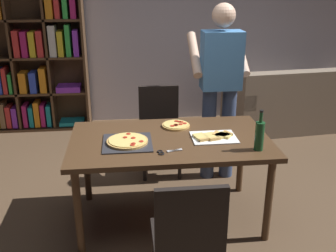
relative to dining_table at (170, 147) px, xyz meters
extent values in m
plane|color=brown|center=(0.00, 0.00, -0.68)|extent=(12.00, 12.00, 0.00)
cube|color=#BCB7C6|center=(0.00, 2.60, 0.72)|extent=(6.40, 0.10, 2.80)
cube|color=#4C331E|center=(0.00, 0.00, 0.05)|extent=(1.61, 0.93, 0.04)
cylinder|color=#4C331E|center=(-0.72, -0.38, -0.32)|extent=(0.06, 0.06, 0.71)
cylinder|color=#4C331E|center=(0.72, -0.38, -0.32)|extent=(0.06, 0.06, 0.71)
cylinder|color=#4C331E|center=(-0.72, 0.38, -0.32)|extent=(0.06, 0.06, 0.71)
cylinder|color=#4C331E|center=(0.72, 0.38, -0.32)|extent=(0.06, 0.06, 0.71)
cube|color=black|center=(0.00, -0.86, -0.25)|extent=(0.42, 0.42, 0.04)
cube|color=black|center=(0.00, -1.05, 0.00)|extent=(0.42, 0.04, 0.45)
cylinder|color=black|center=(0.18, -0.68, -0.47)|extent=(0.04, 0.04, 0.41)
cylinder|color=black|center=(-0.18, -0.68, -0.47)|extent=(0.04, 0.04, 0.41)
cube|color=black|center=(0.00, 0.86, -0.25)|extent=(0.42, 0.42, 0.04)
cube|color=black|center=(0.00, 1.05, 0.00)|extent=(0.42, 0.04, 0.45)
cylinder|color=black|center=(-0.18, 0.68, -0.47)|extent=(0.04, 0.04, 0.41)
cylinder|color=black|center=(0.18, 0.68, -0.47)|extent=(0.04, 0.04, 0.41)
cylinder|color=black|center=(-0.18, 1.04, -0.47)|extent=(0.04, 0.04, 0.41)
cylinder|color=black|center=(0.18, 1.04, -0.47)|extent=(0.04, 0.04, 0.41)
cube|color=gray|center=(1.90, 2.05, -0.48)|extent=(1.77, 1.01, 0.40)
cube|color=gray|center=(1.93, 1.73, -0.05)|extent=(1.71, 0.36, 0.45)
cube|color=gray|center=(1.13, 1.98, -0.18)|extent=(0.24, 0.86, 0.20)
cube|color=#513823|center=(-0.86, 2.35, 0.30)|extent=(0.03, 0.35, 1.95)
cube|color=#513823|center=(-1.54, 2.35, -0.66)|extent=(1.40, 0.35, 0.03)
cube|color=#513823|center=(-1.54, 2.51, 0.30)|extent=(1.40, 0.03, 1.95)
cube|color=#513823|center=(-1.54, 2.35, -0.17)|extent=(1.34, 0.29, 0.03)
cube|color=#513823|center=(-1.54, 2.35, 0.30)|extent=(1.34, 0.29, 0.03)
cube|color=#513823|center=(-1.54, 2.35, 0.77)|extent=(1.34, 0.29, 0.03)
cube|color=#513823|center=(-1.76, 2.35, 0.30)|extent=(0.03, 0.29, 1.89)
cube|color=#513823|center=(-1.32, 2.35, 0.30)|extent=(0.03, 0.29, 1.89)
cube|color=olive|center=(-1.99, 2.33, -0.46)|extent=(0.06, 0.22, 0.34)
cube|color=red|center=(-1.91, 2.33, -0.48)|extent=(0.06, 0.22, 0.29)
cube|color=purple|center=(-1.83, 2.33, -0.49)|extent=(0.06, 0.22, 0.27)
cube|color=#B21E66|center=(-1.70, 2.33, -0.48)|extent=(0.06, 0.22, 0.30)
cube|color=teal|center=(-1.62, 2.33, -0.49)|extent=(0.05, 0.22, 0.27)
cube|color=orange|center=(-1.54, 2.33, -0.46)|extent=(0.07, 0.22, 0.34)
cube|color=#B21E66|center=(-1.46, 2.33, -0.48)|extent=(0.05, 0.22, 0.30)
cube|color=teal|center=(-1.39, 2.33, -0.49)|extent=(0.06, 0.22, 0.29)
cube|color=teal|center=(-1.09, 2.33, -0.60)|extent=(0.32, 0.25, 0.05)
cube|color=blue|center=(-1.96, 2.33, 0.01)|extent=(0.04, 0.22, 0.33)
cube|color=red|center=(-1.89, 2.33, 0.01)|extent=(0.05, 0.22, 0.34)
cube|color=green|center=(-1.83, 2.33, -0.03)|extent=(0.04, 0.22, 0.26)
cube|color=orange|center=(-1.67, 2.33, -0.02)|extent=(0.09, 0.22, 0.27)
cube|color=blue|center=(-1.54, 2.33, -0.02)|extent=(0.08, 0.22, 0.27)
cube|color=orange|center=(-1.41, 2.33, 0.01)|extent=(0.08, 0.22, 0.33)
cube|color=purple|center=(-1.09, 2.33, -0.12)|extent=(0.31, 0.25, 0.08)
cube|color=red|center=(-1.69, 2.33, 0.48)|extent=(0.07, 0.22, 0.34)
cube|color=#B21E66|center=(-1.59, 2.33, 0.48)|extent=(0.07, 0.22, 0.32)
cube|color=yellow|center=(-1.49, 2.33, 0.48)|extent=(0.07, 0.22, 0.32)
cube|color=red|center=(-1.40, 2.33, 0.48)|extent=(0.07, 0.22, 0.33)
cube|color=silver|center=(-1.24, 2.33, 0.51)|extent=(0.09, 0.22, 0.39)
cube|color=yellow|center=(-1.14, 2.33, 0.48)|extent=(0.07, 0.22, 0.32)
cube|color=green|center=(-1.05, 2.33, 0.51)|extent=(0.06, 0.22, 0.40)
cube|color=purple|center=(-0.95, 2.33, 0.48)|extent=(0.07, 0.22, 0.33)
cube|color=orange|center=(-1.83, 2.33, 0.95)|extent=(0.06, 0.22, 0.32)
cube|color=orange|center=(-1.24, 2.33, 0.95)|extent=(0.09, 0.22, 0.32)
cube|color=red|center=(-1.14, 2.33, 0.92)|extent=(0.06, 0.22, 0.27)
cube|color=green|center=(-1.05, 2.33, 0.94)|extent=(0.06, 0.22, 0.31)
cube|color=#B21E66|center=(-0.95, 2.33, 0.95)|extent=(0.07, 0.22, 0.33)
cylinder|color=#38476B|center=(0.67, 0.71, -0.20)|extent=(0.14, 0.14, 0.95)
cylinder|color=#38476B|center=(0.47, 0.71, -0.20)|extent=(0.14, 0.14, 0.95)
cube|color=#4C8CD1|center=(0.57, 0.71, 0.55)|extent=(0.38, 0.22, 0.55)
sphere|color=#E0B293|center=(0.57, 0.71, 0.96)|extent=(0.22, 0.22, 0.22)
cylinder|color=#E0B293|center=(0.80, 0.89, 0.58)|extent=(0.09, 0.50, 0.39)
cylinder|color=#E0B293|center=(0.34, 0.89, 0.58)|extent=(0.09, 0.50, 0.39)
cube|color=#2D2D33|center=(-0.34, -0.06, 0.08)|extent=(0.38, 0.38, 0.01)
cylinder|color=tan|center=(-0.34, -0.06, 0.09)|extent=(0.32, 0.32, 0.02)
cylinder|color=#EACC6B|center=(-0.34, -0.06, 0.11)|extent=(0.29, 0.29, 0.01)
cylinder|color=#B22819|center=(-0.30, -0.15, 0.11)|extent=(0.04, 0.04, 0.00)
cylinder|color=#B22819|center=(-0.30, -0.04, 0.11)|extent=(0.04, 0.04, 0.00)
cylinder|color=#B22819|center=(-0.33, 0.05, 0.11)|extent=(0.04, 0.04, 0.00)
cylinder|color=#B22819|center=(-0.24, -0.12, 0.11)|extent=(0.04, 0.04, 0.00)
cylinder|color=#B22819|center=(-0.36, -0.02, 0.11)|extent=(0.04, 0.04, 0.00)
cylinder|color=#B22819|center=(-0.31, -0.18, 0.11)|extent=(0.04, 0.04, 0.00)
cube|color=white|center=(0.35, -0.03, 0.08)|extent=(0.36, 0.28, 0.01)
cube|color=#EACC6B|center=(0.33, -0.04, 0.09)|extent=(0.12, 0.16, 0.02)
cube|color=tan|center=(0.35, -0.10, 0.10)|extent=(0.09, 0.05, 0.02)
cube|color=#EACC6B|center=(0.42, -0.02, 0.09)|extent=(0.17, 0.15, 0.02)
cube|color=tan|center=(0.37, 0.01, 0.10)|extent=(0.07, 0.09, 0.02)
cube|color=#EACC6B|center=(0.24, -0.05, 0.09)|extent=(0.13, 0.16, 0.02)
cube|color=tan|center=(0.26, -0.10, 0.10)|extent=(0.09, 0.05, 0.02)
cube|color=#EACC6B|center=(0.43, -0.02, 0.09)|extent=(0.17, 0.15, 0.02)
cube|color=tan|center=(0.48, 0.01, 0.10)|extent=(0.06, 0.09, 0.02)
cylinder|color=#194723|center=(0.64, -0.29, 0.18)|extent=(0.07, 0.07, 0.22)
cylinder|color=#194723|center=(0.64, -0.29, 0.33)|extent=(0.03, 0.03, 0.08)
cylinder|color=black|center=(0.64, -0.29, 0.38)|extent=(0.03, 0.03, 0.02)
cube|color=silver|center=(0.01, -0.25, 0.08)|extent=(0.12, 0.05, 0.01)
cube|color=silver|center=(0.01, -0.25, 0.08)|extent=(0.12, 0.02, 0.01)
torus|color=black|center=(-0.11, -0.25, 0.08)|extent=(0.05, 0.05, 0.01)
torus|color=black|center=(-0.10, -0.29, 0.08)|extent=(0.05, 0.05, 0.01)
cylinder|color=tan|center=(0.08, 0.26, 0.08)|extent=(0.24, 0.24, 0.02)
cylinder|color=#EACC6B|center=(0.08, 0.26, 0.10)|extent=(0.22, 0.22, 0.01)
cylinder|color=#B22819|center=(0.12, 0.31, 0.10)|extent=(0.04, 0.04, 0.00)
cylinder|color=#B22819|center=(0.04, 0.21, 0.10)|extent=(0.04, 0.04, 0.00)
cylinder|color=#B22819|center=(0.12, 0.24, 0.10)|extent=(0.04, 0.04, 0.00)
cylinder|color=#B22819|center=(0.13, 0.30, 0.10)|extent=(0.04, 0.04, 0.00)
cylinder|color=#B22819|center=(0.08, 0.22, 0.10)|extent=(0.04, 0.04, 0.00)
cylinder|color=#B22819|center=(0.16, 0.26, 0.10)|extent=(0.04, 0.04, 0.00)
cylinder|color=#B22819|center=(0.07, 0.22, 0.10)|extent=(0.04, 0.04, 0.00)
cylinder|color=#B22819|center=(0.09, 0.32, 0.10)|extent=(0.04, 0.04, 0.00)
cylinder|color=#B22819|center=(0.08, 0.24, 0.10)|extent=(0.04, 0.04, 0.00)
camera|label=1|loc=(-0.34, -2.93, 1.33)|focal=42.44mm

